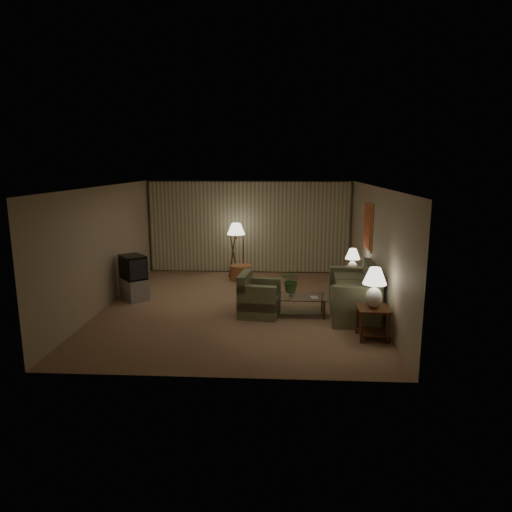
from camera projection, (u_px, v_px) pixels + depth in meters
The scene contains 16 objects.
ground at pixel (239, 307), 10.34m from camera, with size 7.00×7.00×0.00m, color #A6815B.
room_shell at pixel (245, 222), 11.46m from camera, with size 6.04×7.02×2.72m.
sofa at pixel (353, 296), 9.71m from camera, with size 2.02×1.20×0.84m.
armchair at pixel (259, 299), 9.71m from camera, with size 1.05×1.02×0.72m.
side_table_near at pixel (373, 317), 8.38m from camera, with size 0.58×0.58×0.60m.
side_table_far at pixel (352, 282), 10.93m from camera, with size 0.56×0.47×0.60m.
table_lamp_near at pixel (375, 284), 8.26m from camera, with size 0.43×0.43×0.75m.
table_lamp_far at pixel (353, 259), 10.82m from camera, with size 0.35×0.35×0.61m.
coffee_table at pixel (298, 303), 9.71m from camera, with size 1.18×0.64×0.41m.
tv_cabinet at pixel (134, 289), 10.89m from camera, with size 0.84×0.87×0.50m, color #ACACAF.
crt_tv at pixel (133, 267), 10.79m from camera, with size 0.78×0.80×0.56m, color black.
floor_lamp at pixel (236, 249), 12.89m from camera, with size 0.50×0.50×1.55m.
ottoman at pixel (241, 272), 12.71m from camera, with size 0.61×0.61×0.41m, color #AB6A3A.
vase at pixel (292, 293), 9.67m from camera, with size 0.13×0.13×0.14m, color white.
flowers at pixel (292, 279), 9.61m from camera, with size 0.45×0.39×0.50m, color #497936.
book at pixel (311, 298), 9.57m from camera, with size 0.15×0.21×0.02m, color olive.
Camera 1 is at (0.95, -9.86, 3.18)m, focal length 32.00 mm.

